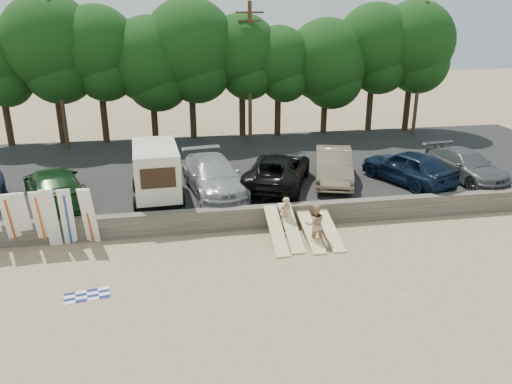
# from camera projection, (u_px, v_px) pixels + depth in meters

# --- Properties ---
(ground) EXTENTS (120.00, 120.00, 0.00)m
(ground) POSITION_uv_depth(u_px,v_px,m) (266.00, 259.00, 19.44)
(ground) COLOR tan
(ground) RESTS_ON ground
(seawall) EXTENTS (44.00, 0.50, 1.00)m
(seawall) POSITION_uv_depth(u_px,v_px,m) (253.00, 217.00, 22.05)
(seawall) COLOR #6B6356
(seawall) RESTS_ON ground
(parking_lot) EXTENTS (44.00, 14.50, 0.70)m
(parking_lot) POSITION_uv_depth(u_px,v_px,m) (232.00, 170.00, 29.04)
(parking_lot) COLOR #282828
(parking_lot) RESTS_ON ground
(treeline) EXTENTS (32.93, 6.38, 9.54)m
(treeline) POSITION_uv_depth(u_px,v_px,m) (220.00, 50.00, 33.45)
(treeline) COLOR #382616
(treeline) RESTS_ON parking_lot
(utility_poles) EXTENTS (25.80, 0.26, 9.00)m
(utility_poles) POSITION_uv_depth(u_px,v_px,m) (250.00, 70.00, 32.72)
(utility_poles) COLOR #473321
(utility_poles) RESTS_ON parking_lot
(box_trailer) EXTENTS (2.49, 4.13, 2.54)m
(box_trailer) POSITION_uv_depth(u_px,v_px,m) (156.00, 170.00, 23.26)
(box_trailer) COLOR beige
(box_trailer) RESTS_ON parking_lot
(car_1) EXTENTS (4.00, 6.22, 1.68)m
(car_1) POSITION_uv_depth(u_px,v_px,m) (54.00, 186.00, 22.85)
(car_1) COLOR black
(car_1) RESTS_ON parking_lot
(car_2) EXTENTS (3.21, 6.08, 1.68)m
(car_2) POSITION_uv_depth(u_px,v_px,m) (214.00, 176.00, 24.28)
(car_2) COLOR #A1A1A7
(car_2) RESTS_ON parking_lot
(car_3) EXTENTS (4.83, 6.61, 1.67)m
(car_3) POSITION_uv_depth(u_px,v_px,m) (278.00, 170.00, 25.16)
(car_3) COLOR black
(car_3) RESTS_ON parking_lot
(car_4) EXTENTS (3.15, 5.46, 1.70)m
(car_4) POSITION_uv_depth(u_px,v_px,m) (333.00, 166.00, 25.77)
(car_4) COLOR #887256
(car_4) RESTS_ON parking_lot
(car_5) EXTENTS (3.88, 5.53, 1.75)m
(car_5) POSITION_uv_depth(u_px,v_px,m) (408.00, 167.00, 25.55)
(car_5) COLOR black
(car_5) RESTS_ON parking_lot
(car_6) EXTENTS (2.89, 5.50, 1.52)m
(car_6) POSITION_uv_depth(u_px,v_px,m) (466.00, 165.00, 26.16)
(car_6) COLOR #4F5254
(car_6) RESTS_ON parking_lot
(surfboard_upright_2) EXTENTS (0.55, 0.83, 2.51)m
(surfboard_upright_2) POSITION_uv_depth(u_px,v_px,m) (11.00, 221.00, 19.77)
(surfboard_upright_2) COLOR white
(surfboard_upright_2) RESTS_ON ground
(surfboard_upright_3) EXTENTS (0.53, 0.81, 2.51)m
(surfboard_upright_3) POSITION_uv_depth(u_px,v_px,m) (24.00, 219.00, 19.92)
(surfboard_upright_3) COLOR white
(surfboard_upright_3) RESTS_ON ground
(surfboard_upright_4) EXTENTS (0.51, 0.72, 2.53)m
(surfboard_upright_4) POSITION_uv_depth(u_px,v_px,m) (41.00, 219.00, 19.95)
(surfboard_upright_4) COLOR white
(surfboard_upright_4) RESTS_ON ground
(surfboard_upright_5) EXTENTS (0.51, 0.52, 2.57)m
(surfboard_upright_5) POSITION_uv_depth(u_px,v_px,m) (51.00, 218.00, 19.96)
(surfboard_upright_5) COLOR white
(surfboard_upright_5) RESTS_ON ground
(surfboard_upright_6) EXTENTS (0.56, 0.64, 2.56)m
(surfboard_upright_6) POSITION_uv_depth(u_px,v_px,m) (67.00, 217.00, 20.08)
(surfboard_upright_6) COLOR white
(surfboard_upright_6) RESTS_ON ground
(surfboard_upright_7) EXTENTS (0.59, 0.70, 2.55)m
(surfboard_upright_7) POSITION_uv_depth(u_px,v_px,m) (88.00, 216.00, 20.19)
(surfboard_upright_7) COLOR white
(surfboard_upright_7) RESTS_ON ground
(surfboard_upright_8) EXTENTS (0.60, 0.78, 2.53)m
(surfboard_upright_8) POSITION_uv_depth(u_px,v_px,m) (89.00, 216.00, 20.17)
(surfboard_upright_8) COLOR white
(surfboard_upright_8) RESTS_ON ground
(surfboard_low_0) EXTENTS (0.56, 2.83, 1.14)m
(surfboard_low_0) POSITION_uv_depth(u_px,v_px,m) (276.00, 230.00, 20.59)
(surfboard_low_0) COLOR #F0E197
(surfboard_low_0) RESTS_ON ground
(surfboard_low_1) EXTENTS (0.56, 2.83, 1.13)m
(surfboard_low_1) POSITION_uv_depth(u_px,v_px,m) (291.00, 227.00, 20.88)
(surfboard_low_1) COLOR #F0E197
(surfboard_low_1) RESTS_ON ground
(surfboard_low_2) EXTENTS (0.56, 2.92, 0.81)m
(surfboard_low_2) POSITION_uv_depth(u_px,v_px,m) (311.00, 231.00, 20.93)
(surfboard_low_2) COLOR #F0E197
(surfboard_low_2) RESTS_ON ground
(surfboard_low_3) EXTENTS (0.56, 2.93, 0.80)m
(surfboard_low_3) POSITION_uv_depth(u_px,v_px,m) (329.00, 229.00, 21.08)
(surfboard_low_3) COLOR #F0E197
(surfboard_low_3) RESTS_ON ground
(beachgoer_a) EXTENTS (0.71, 0.57, 1.69)m
(beachgoer_a) POSITION_uv_depth(u_px,v_px,m) (285.00, 216.00, 21.33)
(beachgoer_a) COLOR tan
(beachgoer_a) RESTS_ON ground
(beachgoer_b) EXTENTS (0.87, 0.69, 1.74)m
(beachgoer_b) POSITION_uv_depth(u_px,v_px,m) (315.00, 224.00, 20.42)
(beachgoer_b) COLOR tan
(beachgoer_b) RESTS_ON ground
(cooler) EXTENTS (0.46, 0.42, 0.32)m
(cooler) POSITION_uv_depth(u_px,v_px,m) (274.00, 230.00, 21.56)
(cooler) COLOR green
(cooler) RESTS_ON ground
(gear_bag) EXTENTS (0.35, 0.31, 0.22)m
(gear_bag) POSITION_uv_depth(u_px,v_px,m) (292.00, 230.00, 21.76)
(gear_bag) COLOR orange
(gear_bag) RESTS_ON ground
(beach_towel) EXTENTS (1.72, 1.72, 0.00)m
(beach_towel) POSITION_uv_depth(u_px,v_px,m) (87.00, 295.00, 16.91)
(beach_towel) COLOR white
(beach_towel) RESTS_ON ground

